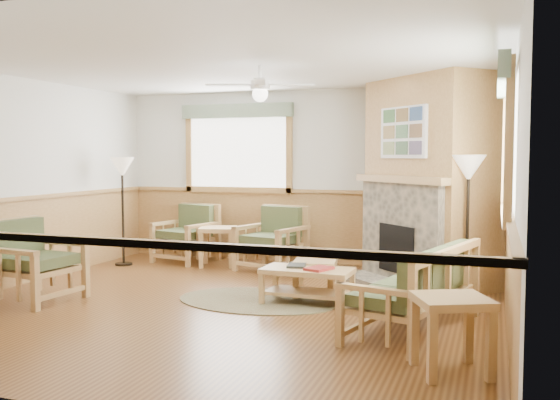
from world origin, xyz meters
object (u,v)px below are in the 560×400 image
(armchair_back_right, at_px, (271,238))
(floor_lamp_right, at_px, (467,227))
(coffee_table, at_px, (307,286))
(floor_lamp_left, at_px, (123,211))
(end_table_chairs, at_px, (218,247))
(end_table_sofa, at_px, (451,335))
(armchair_back_left, at_px, (186,233))
(footstool, at_px, (315,278))
(sofa, at_px, (414,288))
(armchair_left, at_px, (36,260))

(armchair_back_right, relative_size, floor_lamp_right, 0.55)
(coffee_table, bearing_deg, floor_lamp_left, 157.96)
(end_table_chairs, height_order, end_table_sofa, end_table_sofa)
(coffee_table, distance_m, floor_lamp_right, 1.99)
(armchair_back_left, distance_m, armchair_back_right, 1.56)
(end_table_sofa, height_order, footstool, end_table_sofa)
(coffee_table, distance_m, end_table_sofa, 2.48)
(armchair_back_right, bearing_deg, armchair_back_left, -173.97)
(sofa, height_order, armchair_back_right, armchair_back_right)
(armchair_back_left, distance_m, footstool, 3.11)
(sofa, xyz_separation_m, floor_lamp_left, (-4.68, 2.20, 0.42))
(sofa, xyz_separation_m, end_table_chairs, (-3.26, 2.59, -0.11))
(coffee_table, bearing_deg, armchair_back_right, 122.49)
(armchair_back_right, bearing_deg, end_table_sofa, -37.79)
(sofa, xyz_separation_m, floor_lamp_right, (0.42, 1.50, 0.44))
(end_table_sofa, relative_size, floor_lamp_left, 0.36)
(sofa, height_order, armchair_back_left, armchair_back_left)
(floor_lamp_right, bearing_deg, coffee_table, -154.70)
(armchair_back_right, relative_size, floor_lamp_left, 0.56)
(armchair_back_right, xyz_separation_m, end_table_sofa, (2.81, -3.67, -0.17))
(armchair_left, bearing_deg, end_table_sofa, -95.35)
(end_table_sofa, height_order, floor_lamp_left, floor_lamp_left)
(armchair_back_left, distance_m, floor_lamp_right, 4.55)
(end_table_chairs, height_order, floor_lamp_right, floor_lamp_right)
(sofa, xyz_separation_m, armchair_left, (-4.29, -0.18, 0.06))
(floor_lamp_left, bearing_deg, footstool, -17.66)
(end_table_sofa, bearing_deg, armchair_left, 168.85)
(armchair_back_right, bearing_deg, floor_lamp_right, -5.86)
(footstool, bearing_deg, sofa, -40.76)
(coffee_table, height_order, floor_lamp_right, floor_lamp_right)
(coffee_table, xyz_separation_m, floor_lamp_right, (1.70, 0.80, 0.65))
(armchair_back_left, xyz_separation_m, armchair_left, (-0.37, -2.98, 0.02))
(floor_lamp_left, bearing_deg, armchair_left, -80.84)
(sofa, distance_m, armchair_left, 4.30)
(sofa, height_order, end_table_sofa, sofa)
(armchair_back_right, height_order, footstool, armchair_back_right)
(armchair_back_left, height_order, end_table_sofa, armchair_back_left)
(floor_lamp_left, bearing_deg, sofa, -25.18)
(armchair_back_right, distance_m, armchair_left, 3.34)
(sofa, bearing_deg, armchair_back_left, -110.44)
(armchair_back_right, xyz_separation_m, armchair_left, (-1.91, -2.74, 0.01))
(sofa, distance_m, floor_lamp_right, 1.62)
(footstool, xyz_separation_m, floor_lamp_right, (1.73, 0.38, 0.64))
(armchair_back_left, relative_size, armchair_back_right, 0.97)
(footstool, bearing_deg, floor_lamp_left, 162.34)
(armchair_left, xyz_separation_m, floor_lamp_left, (-0.38, 2.38, 0.36))
(end_table_chairs, bearing_deg, armchair_back_right, -2.16)
(end_table_chairs, relative_size, end_table_sofa, 0.99)
(armchair_left, distance_m, floor_lamp_right, 5.02)
(end_table_sofa, bearing_deg, sofa, 110.87)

